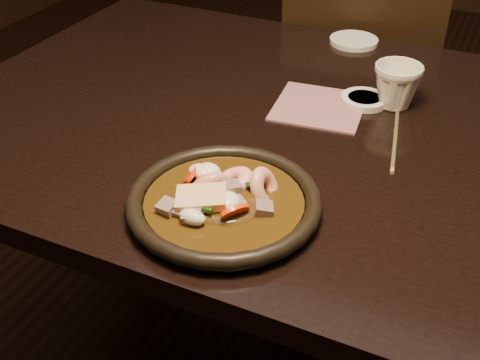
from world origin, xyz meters
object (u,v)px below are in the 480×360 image
at_px(chair, 354,106).
at_px(table, 365,174).
at_px(tea_cup, 397,85).
at_px(plate, 224,203).

bearing_deg(chair, table, 95.26).
xyz_separation_m(table, tea_cup, (0.01, 0.13, 0.12)).
height_order(plate, tea_cup, tea_cup).
xyz_separation_m(table, chair, (-0.18, 0.62, -0.20)).
relative_size(chair, tea_cup, 9.81).
xyz_separation_m(table, plate, (-0.14, -0.29, 0.09)).
height_order(chair, tea_cup, chair).
bearing_deg(tea_cup, chair, 110.86).
relative_size(chair, plate, 3.09).
bearing_deg(plate, table, 64.41).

